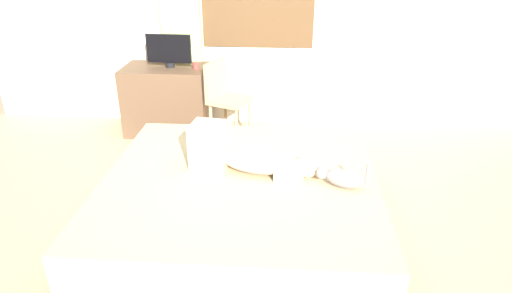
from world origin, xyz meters
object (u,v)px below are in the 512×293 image
Objects in this scene: bed at (240,204)px; chair_by_desk at (224,95)px; desk at (167,100)px; cup at (196,65)px; person_lying at (247,156)px; cat at (341,178)px; tv_monitor at (169,50)px.

bed is 1.69m from chair_by_desk.
bed is at bearing -78.23° from chair_by_desk.
cup is at bearing -8.74° from desk.
chair_by_desk is at bearing 104.16° from person_lying.
chair_by_desk is (0.67, -0.21, 0.14)m from desk.
tv_monitor reaches higher than cat.
desk is 0.56m from tv_monitor.
tv_monitor reaches higher than desk.
desk is (-1.05, 1.73, -0.19)m from person_lying.
chair_by_desk is (0.31, -0.15, -0.27)m from cup.
desk is 11.99× the size of cup.
tv_monitor reaches higher than cup.
chair_by_desk reaches higher than bed.
person_lying reaches higher than bed.
bed is 2.18m from tv_monitor.
cup is (0.36, -0.05, 0.41)m from desk.
chair_by_desk reaches higher than cup.
desk is at bearing 121.41° from person_lying.
desk reaches higher than cat.
desk is 0.72m from chair_by_desk.
desk is at bearing 180.00° from tv_monitor.
cat is at bearing -58.58° from chair_by_desk.
person_lying is 1.10× the size of chair_by_desk.
desk is at bearing 162.79° from chair_by_desk.
desk is at bearing 131.82° from cat.
cup is 0.44m from chair_by_desk.
tv_monitor is at bearing 161.09° from chair_by_desk.
bed is 0.36m from person_lying.
cat is at bearing -48.18° from desk.
chair_by_desk is at bearing -25.94° from cup.
tv_monitor is at bearing 119.82° from person_lying.
person_lying is 2.74× the size of cat.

